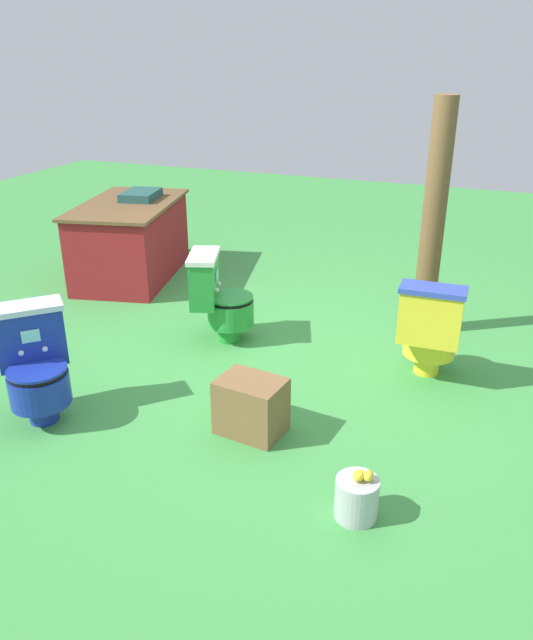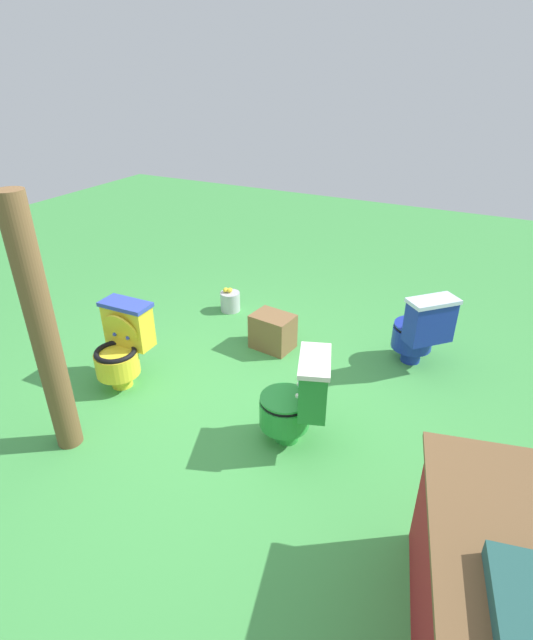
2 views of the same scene
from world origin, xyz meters
The scene contains 8 objects.
ground centered at (0.00, 0.00, 0.00)m, with size 14.00×14.00×0.00m, color #429947.
toilet_green centered at (0.11, 0.49, 0.37)m, with size 0.54×0.60×0.73m.
toilet_blue centered at (-1.33, 1.07, 0.37)m, with size 0.63×0.63×0.73m.
toilet_yellow centered at (0.10, -1.15, 0.37)m, with size 0.50×0.44×0.73m.
vendor_table centered at (1.16, 1.98, 0.39)m, with size 1.62×1.17×0.85m.
wooden_post centered at (0.90, -1.00, 0.93)m, with size 0.18×0.18×1.87m, color brown.
small_crate centered at (-1.00, -0.26, 0.18)m, with size 0.39×0.29×0.35m, color brown.
lemon_bucket centered at (-1.50, -1.04, 0.12)m, with size 0.22×0.22×0.28m.
Camera 1 is at (-3.98, -1.54, 2.17)m, focal length 34.86 mm.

